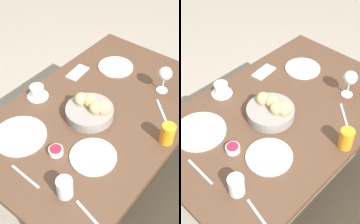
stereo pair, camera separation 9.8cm
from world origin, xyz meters
TOP-DOWN VIEW (x-y plane):
  - ground_plane at (0.00, 0.00)m, footprint 10.00×10.00m
  - dining_table at (0.00, 0.00)m, footprint 1.35×0.85m
  - bread_basket at (0.06, -0.02)m, footprint 0.25×0.25m
  - plate_near_left at (-0.37, -0.16)m, footprint 0.21×0.21m
  - plate_near_right at (0.38, -0.20)m, footprint 0.26×0.26m
  - plate_far_center at (0.26, 0.16)m, footprint 0.22×0.22m
  - juice_glass at (-0.03, 0.37)m, footprint 0.07×0.07m
  - water_tumbler at (0.48, 0.19)m, footprint 0.07×0.07m
  - wine_glass at (-0.35, 0.17)m, footprint 0.08×0.08m
  - coffee_cup at (0.12, -0.34)m, footprint 0.12×0.12m
  - jam_bowl_berry at (0.35, 0.01)m, footprint 0.07×0.07m
  - fork_silver at (-0.20, 0.26)m, footprint 0.13×0.13m
  - knife_silver at (0.53, -0.01)m, footprint 0.02×0.18m
  - spoon_coffee at (0.49, 0.31)m, footprint 0.04×0.13m
  - cell_phone at (-0.18, -0.30)m, footprint 0.16×0.09m

SIDE VIEW (x-z plane):
  - ground_plane at x=0.00m, z-range 0.00..0.00m
  - dining_table at x=0.00m, z-range 0.27..1.00m
  - fork_silver at x=-0.20m, z-range 0.73..0.73m
  - knife_silver at x=0.53m, z-range 0.73..0.73m
  - spoon_coffee at x=0.49m, z-range 0.73..0.73m
  - cell_phone at x=-0.18m, z-range 0.73..0.74m
  - plate_near_left at x=-0.37m, z-range 0.73..0.74m
  - plate_far_center at x=0.26m, z-range 0.73..0.74m
  - plate_near_right at x=0.38m, z-range 0.73..0.74m
  - jam_bowl_berry at x=0.35m, z-range 0.73..0.76m
  - coffee_cup at x=0.12m, z-range 0.73..0.80m
  - bread_basket at x=0.06m, z-range 0.72..0.83m
  - water_tumbler at x=0.48m, z-range 0.73..0.82m
  - juice_glass at x=-0.03m, z-range 0.73..0.84m
  - wine_glass at x=-0.35m, z-range 0.77..0.92m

